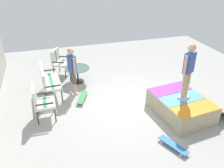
# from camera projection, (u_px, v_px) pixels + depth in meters

# --- Properties ---
(ground_plane) EXTENTS (12.00, 12.00, 0.10)m
(ground_plane) POSITION_uv_depth(u_px,v_px,m) (126.00, 106.00, 7.33)
(ground_plane) COLOR #A8A8A3
(skate_ramp) EXTENTS (1.93, 2.20, 0.54)m
(skate_ramp) POSITION_uv_depth(u_px,v_px,m) (181.00, 106.00, 6.79)
(skate_ramp) COLOR tan
(skate_ramp) RESTS_ON ground_plane
(patio_bench) EXTENTS (1.28, 0.61, 1.02)m
(patio_bench) POSITION_uv_depth(u_px,v_px,m) (47.00, 79.00, 7.54)
(patio_bench) COLOR #2D2823
(patio_bench) RESTS_ON ground_plane
(patio_chair_near_house) EXTENTS (0.80, 0.78, 1.02)m
(patio_chair_near_house) POSITION_uv_depth(u_px,v_px,m) (59.00, 60.00, 8.96)
(patio_chair_near_house) COLOR #2D2823
(patio_chair_near_house) RESTS_ON ground_plane
(patio_chair_by_wall) EXTENTS (0.62, 0.55, 1.02)m
(patio_chair_by_wall) POSITION_uv_depth(u_px,v_px,m) (40.00, 100.00, 6.41)
(patio_chair_by_wall) COLOR #2D2823
(patio_chair_by_wall) RESTS_ON ground_plane
(patio_table) EXTENTS (0.90, 0.90, 0.57)m
(patio_table) POSITION_uv_depth(u_px,v_px,m) (77.00, 72.00, 8.49)
(patio_table) COLOR #2D2823
(patio_table) RESTS_ON ground_plane
(person_watching) EXTENTS (0.46, 0.31, 1.63)m
(person_watching) POSITION_uv_depth(u_px,v_px,m) (72.00, 68.00, 7.47)
(person_watching) COLOR silver
(person_watching) RESTS_ON ground_plane
(person_skater) EXTENTS (0.35, 0.43, 1.63)m
(person_skater) POSITION_uv_depth(u_px,v_px,m) (188.00, 68.00, 6.18)
(person_skater) COLOR silver
(person_skater) RESTS_ON skate_ramp
(skateboard_by_bench) EXTENTS (0.81, 0.50, 0.10)m
(skateboard_by_bench) POSITION_uv_depth(u_px,v_px,m) (82.00, 97.00, 7.54)
(skateboard_by_bench) COLOR #3F8C4C
(skateboard_by_bench) RESTS_ON ground_plane
(skateboard_spare) EXTENTS (0.81, 0.49, 0.10)m
(skateboard_spare) POSITION_uv_depth(u_px,v_px,m) (173.00, 145.00, 5.61)
(skateboard_spare) COLOR #3372B2
(skateboard_spare) RESTS_ON ground_plane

